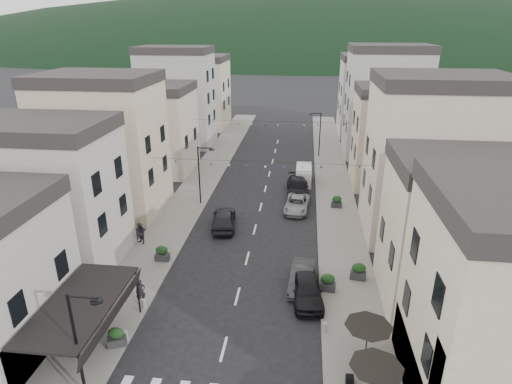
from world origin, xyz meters
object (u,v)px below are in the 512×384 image
parked_car_d (298,187)px  parked_car_e (224,218)px  pedestrian_a (141,292)px  pedestrian_b (140,233)px  parked_car_b (302,277)px  parked_car_c (297,204)px  delivery_van (304,174)px  parked_car_a (307,289)px

parked_car_d → parked_car_e: bearing=-129.8°
pedestrian_a → pedestrian_b: (-2.93, 7.76, 0.04)m
parked_car_d → pedestrian_a: (-9.59, -20.46, 0.19)m
pedestrian_a → pedestrian_b: pedestrian_b is taller
parked_car_b → parked_car_c: (-0.66, 12.91, -0.05)m
parked_car_b → parked_car_d: bearing=97.2°
parked_car_b → parked_car_d: parked_car_d is taller
pedestrian_b → delivery_van: bearing=83.5°
parked_car_b → parked_car_d: size_ratio=0.79×
delivery_van → parked_car_c: bearing=-94.2°
parked_car_e → delivery_van: delivery_van is taller
parked_car_a → parked_car_e: size_ratio=0.95×
parked_car_b → delivery_van: 20.75m
parked_car_b → delivery_van: bearing=95.2°
parked_car_c → parked_car_b: bearing=-82.4°
parked_car_e → pedestrian_a: 12.19m
pedestrian_b → pedestrian_a: bearing=-36.9°
parked_car_d → delivery_van: 3.64m
parked_car_b → parked_car_c: parked_car_b is taller
parked_car_b → parked_car_c: bearing=97.8°
pedestrian_a → parked_car_d: bearing=34.6°
parked_car_d → parked_car_e: 10.78m
pedestrian_a → parked_car_b: bearing=-12.5°
parked_car_d → pedestrian_b: bearing=-138.3°
parked_car_e → pedestrian_b: pedestrian_b is taller
parked_car_a → pedestrian_b: pedestrian_b is taller
parked_car_c → delivery_van: bearing=90.6°
parked_car_b → parked_car_d: 17.18m
parked_car_b → pedestrian_a: size_ratio=2.48×
parked_car_c → parked_car_e: bearing=-140.5°
parked_car_c → pedestrian_b: (-12.55, -8.44, 0.37)m
parked_car_d → parked_car_c: bearing=-93.3°
pedestrian_b → parked_car_c: bearing=66.3°
parked_car_d → pedestrian_b: size_ratio=3.02×
pedestrian_b → parked_car_d: bearing=77.8°
parked_car_d → delivery_van: delivery_van is taller
parked_car_a → pedestrian_b: size_ratio=2.57×
parked_car_a → pedestrian_a: size_ratio=2.69×
parked_car_c → pedestrian_b: size_ratio=2.62×
parked_car_e → pedestrian_b: 7.35m
parked_car_c → pedestrian_b: pedestrian_b is taller
delivery_van → pedestrian_a: 26.11m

